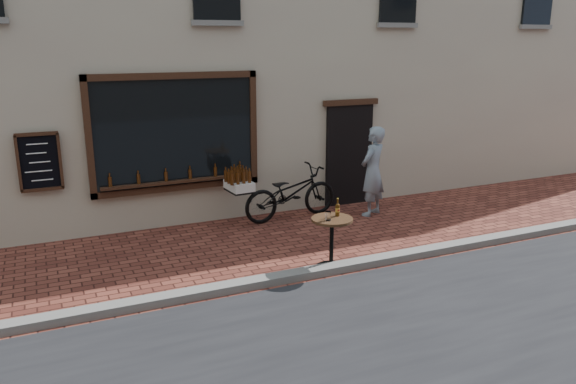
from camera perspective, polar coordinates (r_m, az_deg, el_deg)
name	(u,v)px	position (r m, az deg, el deg)	size (l,w,h in m)	color
ground	(352,274)	(8.94, 6.55, -8.28)	(90.00, 90.00, 0.00)	#50221A
kerb	(346,266)	(9.07, 5.92, -7.49)	(90.00, 0.25, 0.12)	slate
cargo_bicycle	(289,193)	(11.37, 0.08, -0.06)	(2.47, 0.90, 1.16)	black
bistro_table	(332,233)	(8.92, 4.48, -4.13)	(0.66, 0.66, 1.13)	black
pedestrian	(373,171)	(11.68, 8.59, 2.09)	(0.68, 0.45, 1.86)	gray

